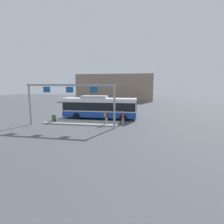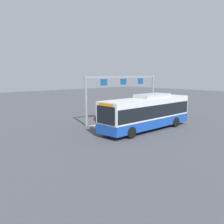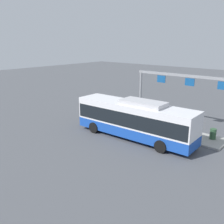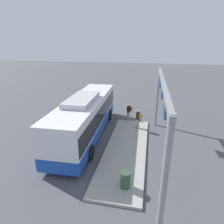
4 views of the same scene
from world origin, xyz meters
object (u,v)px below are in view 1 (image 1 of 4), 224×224
Objects in this scene: trash_bin at (54,118)px; person_waiting_near at (106,117)px; person_boarding at (123,117)px; bus_main at (100,107)px.

person_waiting_near is at bearing -0.65° from trash_bin.
person_boarding is 9.32m from trash_bin.
trash_bin is (-9.26, -0.96, -0.28)m from person_boarding.
bus_main is at bearing 51.53° from person_boarding.
trash_bin is (-7.27, 0.08, -0.44)m from person_waiting_near.
bus_main is 6.76m from trash_bin.
person_waiting_near reaches higher than person_boarding.
bus_main is 12.20× the size of trash_bin.
person_boarding is at bearing -39.07° from bus_main.
person_boarding is 1.00× the size of person_waiting_near.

